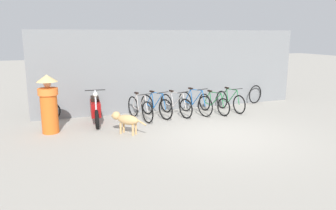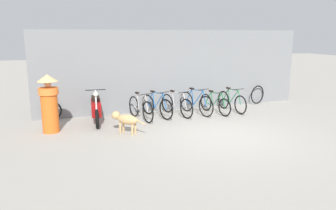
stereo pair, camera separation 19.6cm
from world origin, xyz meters
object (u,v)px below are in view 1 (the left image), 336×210
Objects in this scene: stray_dog at (126,119)px; bicycle_1 at (156,106)px; bicycle_0 at (140,108)px; spare_tire_right at (255,94)px; bicycle_3 at (195,103)px; bicycle_4 at (214,104)px; bicycle_5 at (230,101)px; person_in_robes at (49,102)px; motorcycle at (95,109)px; spare_tire_left at (51,111)px; bicycle_2 at (176,105)px.

bicycle_1 is at bearing -86.34° from stray_dog.
bicycle_1 is at bearing 92.40° from bicycle_0.
bicycle_0 is 4.99m from spare_tire_right.
bicycle_4 is at bearing 60.60° from bicycle_3.
bicycle_4 is 0.95× the size of bicycle_5.
bicycle_5 is 6.05m from person_in_robes.
motorcycle is at bearing -106.50° from bicycle_3.
motorcycle is (-3.34, -0.01, 0.07)m from bicycle_3.
bicycle_1 is 3.31m from spare_tire_left.
bicycle_4 reaches higher than stray_dog.
bicycle_4 is at bearing 93.62° from motorcycle.
bicycle_3 is at bearing 80.56° from bicycle_0.
bicycle_2 is at bearing -171.07° from person_in_robes.
bicycle_2 is 1.00× the size of bicycle_3.
stray_dog is 1.21× the size of spare_tire_right.
bicycle_3 reaches higher than bicycle_5.
bicycle_4 is at bearing 76.63° from bicycle_0.
person_in_robes reaches higher than spare_tire_left.
stray_dog is at bearing -62.96° from bicycle_1.
stray_dog is at bearing 29.14° from motorcycle.
bicycle_4 is 2.17× the size of spare_tire_right.
bicycle_3 is (0.69, -0.03, 0.02)m from bicycle_2.
stray_dog is 6.08m from spare_tire_right.
bicycle_4 is 0.71m from bicycle_5.
bicycle_2 is 1.06× the size of bicycle_4.
bicycle_5 is at bearing 67.94° from bicycle_1.
bicycle_1 reaches higher than spare_tire_left.
person_in_robes is at bearing -97.96° from bicycle_4.
bicycle_5 is at bearing -153.82° from spare_tire_right.
bicycle_4 is (1.34, -0.18, -0.02)m from bicycle_2.
bicycle_5 reaches higher than bicycle_4.
bicycle_3 is at bearing -106.11° from stray_dog.
motorcycle reaches higher than stray_dog.
bicycle_4 is at bearing -89.11° from bicycle_5.
bicycle_0 reaches higher than spare_tire_right.
person_in_robes is 1.44m from spare_tire_left.
bicycle_0 is 1.28m from bicycle_2.
motorcycle is 6.34m from spare_tire_right.
bicycle_0 is at bearing 91.83° from motorcycle.
bicycle_4 is 0.83× the size of motorcycle.
bicycle_0 is at bearing -17.69° from spare_tire_left.
spare_tire_right is at bearing 79.23° from bicycle_1.
bicycle_5 reaches higher than stray_dog.
bicycle_1 reaches higher than bicycle_4.
bicycle_3 is 3.07m from stray_dog.
bicycle_2 is at bearing 68.50° from bicycle_1.
stray_dog is 2.14m from person_in_robes.
bicycle_5 is (0.70, 0.09, 0.02)m from bicycle_4.
stray_dog is (-2.05, -1.42, 0.05)m from bicycle_2.
bicycle_5 is at bearing 84.47° from bicycle_4.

